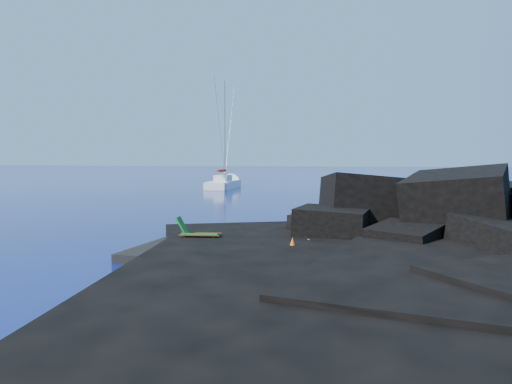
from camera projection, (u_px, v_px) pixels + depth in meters
ground at (136, 253)px, 20.84m from camera, size 400.00×400.00×0.00m
headland at (450, 251)px, 21.29m from camera, size 24.00×24.00×3.60m
beach at (243, 255)px, 20.47m from camera, size 9.08×6.86×0.70m
surf_foam at (273, 238)px, 24.78m from camera, size 10.00×8.00×0.06m
sailboat at (224, 188)px, 64.66m from camera, size 3.12×13.37×13.95m
deck_chair at (200, 229)px, 21.29m from camera, size 1.86×0.97×1.23m
towel at (298, 245)px, 20.75m from camera, size 1.89×1.21×0.05m
sunbather at (298, 241)px, 20.74m from camera, size 1.73×0.84×0.26m
marker_cone at (292, 245)px, 19.21m from camera, size 0.47×0.47×0.58m
distant_boat_a at (446, 172)px, 138.33m from camera, size 3.36×5.02×0.64m
distant_boat_b at (490, 174)px, 121.00m from camera, size 3.14×5.03×0.64m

